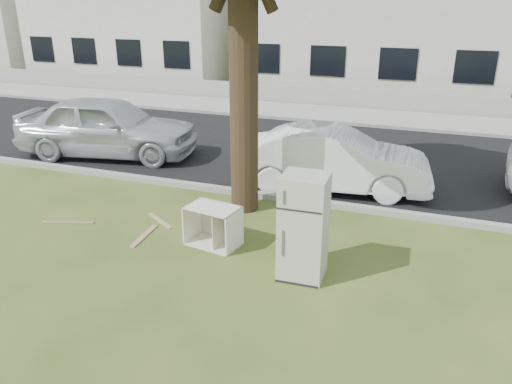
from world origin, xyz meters
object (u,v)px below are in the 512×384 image
(car_left, at_px, (108,126))
(car_center, at_px, (333,159))
(cabinet, at_px, (213,226))
(fridge, at_px, (303,227))

(car_left, bearing_deg, car_center, -104.77)
(cabinet, height_order, car_left, car_left)
(cabinet, height_order, car_center, car_center)
(cabinet, bearing_deg, fridge, -5.87)
(car_center, bearing_deg, car_left, 79.11)
(fridge, relative_size, car_center, 0.39)
(cabinet, relative_size, car_left, 0.19)
(cabinet, xyz_separation_m, car_left, (-4.81, 3.79, 0.45))
(fridge, relative_size, car_left, 0.35)
(car_center, bearing_deg, cabinet, 151.14)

